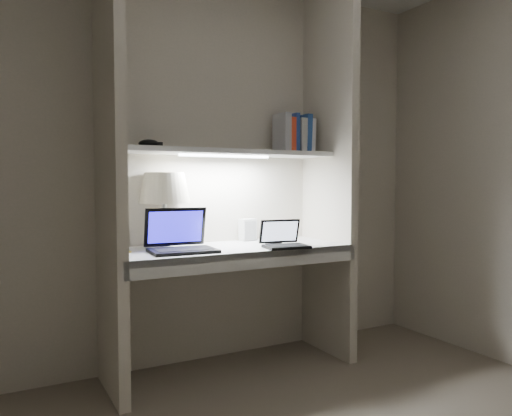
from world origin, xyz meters
TOP-DOWN VIEW (x-y plane):
  - back_wall at (0.00, 1.50)m, footprint 3.20×0.01m
  - alcove_panel_left at (-0.73, 1.23)m, footprint 0.06×0.55m
  - alcove_panel_right at (0.73, 1.23)m, footprint 0.06×0.55m
  - desk at (0.00, 1.23)m, footprint 1.40×0.55m
  - desk_apron at (0.00, 0.96)m, footprint 1.46×0.03m
  - shelf at (0.00, 1.32)m, footprint 1.40×0.36m
  - strip_light at (0.00, 1.32)m, footprint 0.60×0.04m
  - table_lamp at (-0.37, 1.40)m, footprint 0.31×0.31m
  - laptop_main at (-0.35, 1.19)m, footprint 0.38×0.34m
  - laptop_netbook at (0.26, 1.04)m, footprint 0.29×0.26m
  - speaker at (0.22, 1.45)m, footprint 0.11×0.09m
  - mouse at (0.29, 1.19)m, footprint 0.11×0.08m
  - cable_coil at (0.29, 1.22)m, footprint 0.13×0.13m
  - sticky_note at (-0.64, 1.29)m, footprint 0.09×0.09m
  - book_row at (0.53, 1.35)m, footprint 0.25×0.17m
  - shelf_box at (-0.64, 1.40)m, footprint 0.07×0.06m
  - shelf_gadget at (-0.46, 1.39)m, footprint 0.14×0.11m

SIDE VIEW (x-z plane):
  - desk_apron at x=0.00m, z-range 0.67..0.77m
  - desk at x=0.00m, z-range 0.73..0.77m
  - sticky_note at x=-0.64m, z-range 0.77..0.77m
  - cable_coil at x=0.29m, z-range 0.77..0.78m
  - mouse at x=0.29m, z-range 0.77..0.81m
  - laptop_netbook at x=0.26m, z-range 0.73..0.89m
  - laptop_main at x=-0.35m, z-range 0.70..0.95m
  - speaker at x=0.22m, z-range 0.77..0.92m
  - table_lamp at x=-0.37m, z-range 0.85..1.30m
  - back_wall at x=0.00m, z-range 0.00..2.50m
  - alcove_panel_left at x=-0.73m, z-range 0.00..2.50m
  - alcove_panel_right at x=0.73m, z-range 0.00..2.50m
  - strip_light at x=0.00m, z-range 1.32..1.34m
  - shelf at x=0.00m, z-range 1.34..1.36m
  - shelf_gadget at x=-0.46m, z-range 1.37..1.42m
  - shelf_box at x=-0.64m, z-range 1.36..1.48m
  - book_row at x=0.53m, z-range 1.36..1.62m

